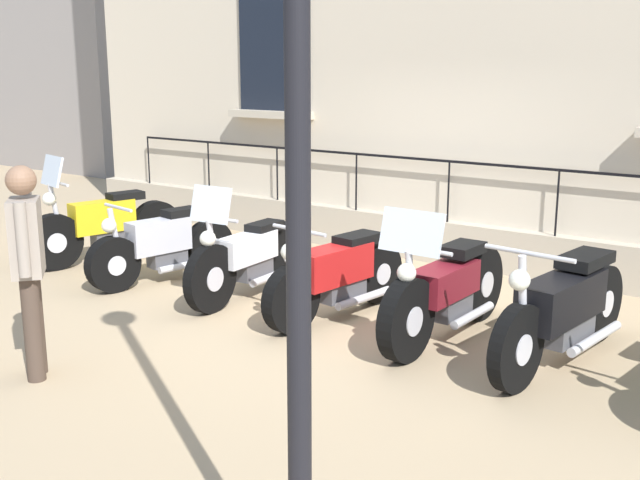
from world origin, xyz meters
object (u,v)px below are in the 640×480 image
object	(u,v)px
motorcycle_maroon	(446,292)
lamppost	(297,6)
motorcycle_yellow	(105,226)
motorcycle_red	(337,276)
motorcycle_silver	(162,247)
motorcycle_black	(563,310)
motorcycle_white	(249,257)
pedestrian_standing	(28,260)

from	to	relation	value
motorcycle_maroon	lamppost	distance (m)	4.42
motorcycle_yellow	lamppost	xyz separation A→B (m)	(3.69, 5.91, 2.18)
motorcycle_red	motorcycle_silver	bearing A→B (deg)	-87.24
motorcycle_yellow	motorcycle_silver	size ratio (longest dim) A/B	1.08
motorcycle_silver	motorcycle_black	bearing A→B (deg)	92.80
motorcycle_white	motorcycle_black	xyz separation A→B (m)	(-0.10, 3.32, 0.03)
pedestrian_standing	motorcycle_red	bearing A→B (deg)	157.47
motorcycle_black	lamppost	bearing A→B (deg)	1.90
motorcycle_white	motorcycle_yellow	bearing A→B (deg)	-92.19
motorcycle_maroon	motorcycle_white	bearing A→B (deg)	-88.53
motorcycle_black	lamppost	size ratio (longest dim) A/B	0.48
lamppost	motorcycle_silver	bearing A→B (deg)	-126.82
pedestrian_standing	motorcycle_maroon	bearing A→B (deg)	140.32
motorcycle_maroon	motorcycle_red	bearing A→B (deg)	-86.67
pedestrian_standing	motorcycle_yellow	bearing A→B (deg)	-137.02
motorcycle_red	pedestrian_standing	distance (m)	2.87
motorcycle_black	motorcycle_red	bearing A→B (deg)	-87.15
motorcycle_yellow	motorcycle_silver	distance (m)	1.28
pedestrian_standing	lamppost	bearing A→B (deg)	73.80
motorcycle_red	motorcycle_maroon	world-z (taller)	motorcycle_maroon
motorcycle_white	motorcycle_red	xyz separation A→B (m)	(0.01, 1.14, -0.02)
motorcycle_white	motorcycle_red	world-z (taller)	motorcycle_white
motorcycle_red	motorcycle_white	bearing A→B (deg)	-90.39
motorcycle_maroon	pedestrian_standing	xyz separation A→B (m)	(2.67, -2.22, 0.52)
motorcycle_black	pedestrian_standing	world-z (taller)	pedestrian_standing
motorcycle_silver	motorcycle_white	world-z (taller)	motorcycle_white
motorcycle_red	motorcycle_black	size ratio (longest dim) A/B	0.86
motorcycle_white	motorcycle_red	bearing A→B (deg)	89.61
motorcycle_white	motorcycle_maroon	world-z (taller)	motorcycle_maroon
motorcycle_maroon	lamppost	bearing A→B (deg)	17.71
motorcycle_yellow	motorcycle_red	distance (m)	3.61
motorcycle_black	motorcycle_silver	bearing A→B (deg)	-87.20
motorcycle_black	pedestrian_standing	size ratio (longest dim) A/B	1.32
motorcycle_white	motorcycle_red	size ratio (longest dim) A/B	1.05
motorcycle_red	pedestrian_standing	xyz separation A→B (m)	(2.61, -1.08, 0.54)
motorcycle_red	motorcycle_maroon	bearing A→B (deg)	93.33
motorcycle_white	motorcycle_maroon	bearing A→B (deg)	91.47
motorcycle_silver	motorcycle_white	distance (m)	1.21
motorcycle_maroon	motorcycle_silver	bearing A→B (deg)	-87.05
motorcycle_red	lamppost	world-z (taller)	lamppost
motorcycle_maroon	lamppost	world-z (taller)	lamppost
motorcycle_maroon	lamppost	size ratio (longest dim) A/B	0.45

